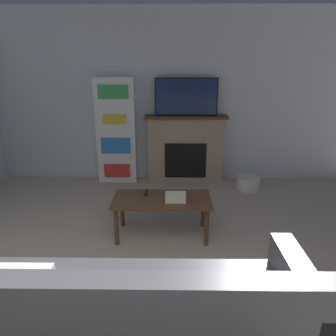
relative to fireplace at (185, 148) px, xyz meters
The scene contains 9 objects.
wall_back 0.90m from the fireplace, 159.25° to the left, with size 6.30×0.06×2.70m.
fireplace is the anchor object (origin of this frame).
tv 0.83m from the fireplace, 90.00° to the right, with size 0.98×0.03×0.58m.
couch 3.50m from the fireplace, 99.41° to the right, with size 2.54×0.91×0.84m.
coffee_table 1.88m from the fireplace, 100.07° to the right, with size 1.09×0.54×0.45m.
tissue_box 1.93m from the fireplace, 95.25° to the right, with size 0.22×0.12×0.10m.
remote_control 1.79m from the fireplace, 106.68° to the right, with size 0.04×0.15×0.02m.
bookshelf 1.15m from the fireplace, behind, with size 0.62×0.29×1.67m.
storage_basket 1.14m from the fireplace, 22.63° to the right, with size 0.36×0.36×0.19m.
Camera 1 is at (0.16, -1.09, 1.91)m, focal length 35.00 mm.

